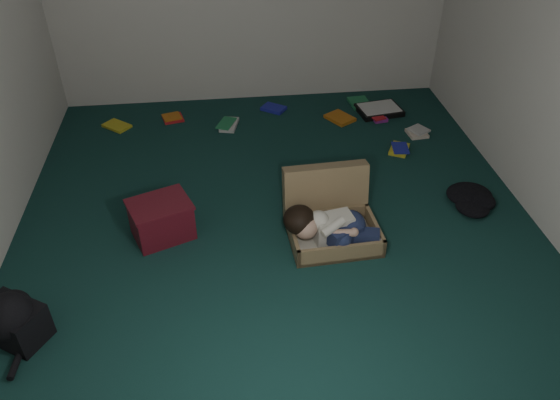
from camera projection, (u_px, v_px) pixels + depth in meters
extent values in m
plane|color=#143935|center=(278.00, 225.00, 4.23)|extent=(4.50, 4.50, 0.00)
plane|color=white|center=(361.00, 358.00, 1.66)|extent=(4.50, 0.00, 4.50)
cube|color=#90774F|center=(334.00, 234.00, 4.02)|extent=(0.67, 0.50, 0.15)
cube|color=silver|center=(334.00, 238.00, 4.04)|extent=(0.61, 0.44, 0.02)
cube|color=#90774F|center=(325.00, 194.00, 4.17)|extent=(0.66, 0.23, 0.48)
cube|color=silver|center=(333.00, 227.00, 3.96)|extent=(0.30, 0.21, 0.20)
sphere|color=tan|center=(306.00, 227.00, 3.87)|extent=(0.18, 0.18, 0.18)
ellipsoid|color=black|center=(299.00, 220.00, 3.89)|extent=(0.23, 0.24, 0.20)
ellipsoid|color=#1F294D|center=(351.00, 225.00, 3.98)|extent=(0.21, 0.24, 0.20)
cube|color=#1F294D|center=(345.00, 236.00, 3.90)|extent=(0.27, 0.21, 0.13)
cube|color=#1F294D|center=(364.00, 237.00, 3.92)|extent=(0.24, 0.16, 0.10)
sphere|color=white|center=(374.00, 235.00, 3.97)|extent=(0.10, 0.10, 0.10)
sphere|color=white|center=(377.00, 242.00, 3.92)|extent=(0.09, 0.09, 0.09)
cylinder|color=tan|center=(344.00, 233.00, 3.84)|extent=(0.17, 0.06, 0.06)
cube|color=maroon|center=(162.00, 221.00, 4.05)|extent=(0.51, 0.45, 0.28)
cube|color=maroon|center=(159.00, 205.00, 3.96)|extent=(0.53, 0.48, 0.02)
cube|color=black|center=(379.00, 110.00, 5.71)|extent=(0.49, 0.39, 0.05)
cube|color=white|center=(379.00, 107.00, 5.70)|extent=(0.43, 0.34, 0.01)
cube|color=yellow|center=(117.00, 126.00, 5.47)|extent=(0.22, 0.16, 0.02)
cube|color=red|center=(173.00, 118.00, 5.60)|extent=(0.27, 0.26, 0.02)
cube|color=silver|center=(229.00, 125.00, 5.49)|extent=(0.22, 0.26, 0.02)
cube|color=#1F26AC|center=(274.00, 109.00, 5.77)|extent=(0.23, 0.26, 0.02)
cube|color=orange|center=(340.00, 118.00, 5.60)|extent=(0.27, 0.26, 0.02)
cube|color=#24864C|center=(360.00, 103.00, 5.88)|extent=(0.23, 0.18, 0.02)
cube|color=purple|center=(377.00, 117.00, 5.62)|extent=(0.27, 0.27, 0.02)
cube|color=beige|center=(417.00, 134.00, 5.35)|extent=(0.20, 0.25, 0.02)
cube|color=yellow|center=(399.00, 150.00, 5.10)|extent=(0.24, 0.27, 0.02)
cube|color=red|center=(387.00, 111.00, 5.74)|extent=(0.27, 0.25, 0.02)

